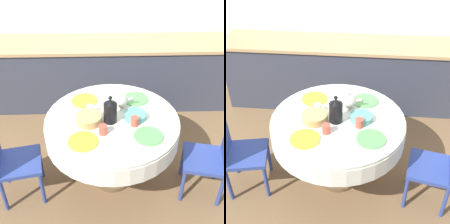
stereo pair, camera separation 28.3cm
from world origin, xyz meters
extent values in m
plane|color=brown|center=(0.00, 0.00, 0.00)|extent=(12.00, 12.00, 0.00)
cube|color=silver|center=(0.00, 1.78, 1.30)|extent=(7.00, 0.05, 2.60)
cube|color=#383D4C|center=(0.00, 1.44, 0.43)|extent=(3.20, 0.60, 0.86)
cube|color=tan|center=(0.00, 1.44, 0.88)|extent=(3.24, 0.64, 0.04)
cylinder|color=brown|center=(0.00, 0.00, 0.02)|extent=(0.44, 0.44, 0.04)
cylinder|color=brown|center=(0.00, 0.00, 0.30)|extent=(0.11, 0.11, 0.52)
cylinder|color=silver|center=(0.00, 0.00, 0.65)|extent=(1.26, 1.26, 0.18)
cylinder|color=silver|center=(0.00, 0.00, 0.76)|extent=(1.25, 1.25, 0.03)
cube|color=#2D428E|center=(0.87, -0.19, 0.41)|extent=(0.48, 0.48, 0.04)
cylinder|color=#2D428E|center=(0.66, -0.32, 0.20)|extent=(0.04, 0.04, 0.39)
cylinder|color=#2D428E|center=(0.74, 0.02, 0.20)|extent=(0.04, 0.04, 0.39)
cylinder|color=#2D428E|center=(1.01, -0.40, 0.20)|extent=(0.04, 0.04, 0.39)
cylinder|color=#2D428E|center=(1.08, -0.05, 0.20)|extent=(0.04, 0.04, 0.39)
cube|color=#2D428E|center=(-0.88, -0.18, 0.41)|extent=(0.47, 0.47, 0.04)
cylinder|color=#2D428E|center=(-0.74, 0.03, 0.20)|extent=(0.04, 0.04, 0.39)
cylinder|color=#2D428E|center=(-0.67, -0.31, 0.20)|extent=(0.04, 0.04, 0.39)
cylinder|color=#2D428E|center=(-1.08, -0.04, 0.20)|extent=(0.04, 0.04, 0.39)
cylinder|color=#2D428E|center=(-1.01, -0.38, 0.20)|extent=(0.04, 0.04, 0.39)
cylinder|color=yellow|center=(-0.25, -0.31, 0.78)|extent=(0.26, 0.26, 0.01)
cylinder|color=#CC4C3D|center=(-0.08, -0.21, 0.82)|extent=(0.07, 0.07, 0.09)
cylinder|color=#5BA85B|center=(0.31, -0.26, 0.78)|extent=(0.26, 0.26, 0.01)
cylinder|color=#CC4C3D|center=(0.20, -0.09, 0.82)|extent=(0.07, 0.07, 0.09)
cylinder|color=yellow|center=(-0.27, 0.30, 0.78)|extent=(0.26, 0.26, 0.01)
cylinder|color=white|center=(-0.20, 0.09, 0.82)|extent=(0.07, 0.07, 0.09)
cylinder|color=#5BA85B|center=(0.25, 0.32, 0.78)|extent=(0.26, 0.26, 0.01)
cylinder|color=#5BA39E|center=(0.06, 0.21, 0.82)|extent=(0.07, 0.07, 0.09)
cylinder|color=black|center=(-0.02, -0.03, 0.87)|extent=(0.12, 0.12, 0.19)
cone|color=black|center=(-0.02, -0.03, 0.99)|extent=(0.11, 0.11, 0.04)
sphere|color=black|center=(-0.02, -0.03, 1.03)|extent=(0.04, 0.04, 0.04)
cylinder|color=silver|center=(0.09, 0.19, 0.78)|extent=(0.08, 0.08, 0.01)
sphere|color=silver|center=(0.09, 0.19, 0.86)|extent=(0.14, 0.14, 0.14)
cylinder|color=silver|center=(0.17, 0.19, 0.86)|extent=(0.08, 0.03, 0.05)
sphere|color=silver|center=(0.09, 0.19, 0.94)|extent=(0.03, 0.03, 0.03)
cylinder|color=tan|center=(-0.21, -0.04, 0.81)|extent=(0.24, 0.24, 0.08)
cylinder|color=#569993|center=(0.21, 0.01, 0.80)|extent=(0.21, 0.21, 0.06)
camera|label=1|loc=(-0.07, -2.28, 2.52)|focal=50.00mm
camera|label=2|loc=(0.21, -2.27, 2.52)|focal=50.00mm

